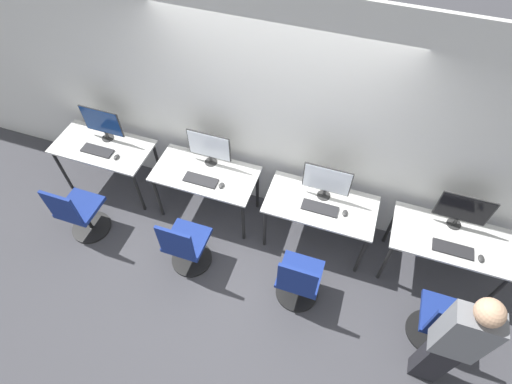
{
  "coord_description": "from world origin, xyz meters",
  "views": [
    {
      "loc": [
        0.86,
        -2.4,
        4.27
      ],
      "look_at": [
        0.0,
        0.12,
        0.89
      ],
      "focal_mm": 28.0,
      "sensor_mm": 36.0,
      "label": 1
    }
  ],
  "objects": [
    {
      "name": "wall_back",
      "position": [
        0.0,
        0.75,
        1.4
      ],
      "size": [
        12.0,
        0.05,
        2.8
      ],
      "color": "silver",
      "rests_on": "ground_plane"
    },
    {
      "name": "keyboard_far_left",
      "position": [
        -2.09,
        0.21,
        0.75
      ],
      "size": [
        0.4,
        0.15,
        0.02
      ],
      "color": "#262628",
      "rests_on": "desk_far_left"
    },
    {
      "name": "monitor_far_left",
      "position": [
        -2.09,
        0.46,
        1.0
      ],
      "size": [
        0.52,
        0.15,
        0.46
      ],
      "color": "#2D2D2D",
      "rests_on": "desk_far_left"
    },
    {
      "name": "office_chair_left",
      "position": [
        -0.62,
        -0.49,
        0.38
      ],
      "size": [
        0.48,
        0.48,
        0.92
      ],
      "color": "black",
      "rests_on": "ground_plane"
    },
    {
      "name": "desk_far_right",
      "position": [
        2.09,
        0.31,
        0.66
      ],
      "size": [
        1.22,
        0.62,
        0.74
      ],
      "color": "silver",
      "rests_on": "ground_plane"
    },
    {
      "name": "monitor_left",
      "position": [
        -0.7,
        0.49,
        1.0
      ],
      "size": [
        0.52,
        0.15,
        0.46
      ],
      "color": "#2D2D2D",
      "rests_on": "desk_left"
    },
    {
      "name": "desk_far_left",
      "position": [
        -2.09,
        0.31,
        0.66
      ],
      "size": [
        1.22,
        0.62,
        0.74
      ],
      "color": "silver",
      "rests_on": "ground_plane"
    },
    {
      "name": "mouse_right",
      "position": [
        0.97,
        0.26,
        0.76
      ],
      "size": [
        0.06,
        0.09,
        0.03
      ],
      "color": "#333333",
      "rests_on": "desk_right"
    },
    {
      "name": "office_chair_far_left",
      "position": [
        -2.02,
        -0.49,
        0.38
      ],
      "size": [
        0.48,
        0.48,
        0.92
      ],
      "color": "black",
      "rests_on": "ground_plane"
    },
    {
      "name": "mouse_far_right",
      "position": [
        2.35,
        0.15,
        0.76
      ],
      "size": [
        0.06,
        0.09,
        0.03
      ],
      "color": "#333333",
      "rests_on": "desk_far_right"
    },
    {
      "name": "keyboard_right",
      "position": [
        0.7,
        0.24,
        0.75
      ],
      "size": [
        0.4,
        0.15,
        0.02
      ],
      "color": "#262628",
      "rests_on": "desk_right"
    },
    {
      "name": "desk_right",
      "position": [
        0.7,
        0.31,
        0.66
      ],
      "size": [
        1.22,
        0.62,
        0.74
      ],
      "color": "silver",
      "rests_on": "ground_plane"
    },
    {
      "name": "mouse_far_left",
      "position": [
        -1.8,
        0.19,
        0.76
      ],
      "size": [
        0.06,
        0.09,
        0.03
      ],
      "color": "#333333",
      "rests_on": "desk_far_left"
    },
    {
      "name": "office_chair_right",
      "position": [
        0.68,
        -0.49,
        0.38
      ],
      "size": [
        0.48,
        0.48,
        0.92
      ],
      "color": "black",
      "rests_on": "ground_plane"
    },
    {
      "name": "person_far_right",
      "position": [
        2.08,
        -0.85,
        0.89
      ],
      "size": [
        0.36,
        0.21,
        1.63
      ],
      "color": "#232328",
      "rests_on": "ground_plane"
    },
    {
      "name": "desk_left",
      "position": [
        -0.7,
        0.31,
        0.66
      ],
      "size": [
        1.22,
        0.62,
        0.74
      ],
      "color": "silver",
      "rests_on": "ground_plane"
    },
    {
      "name": "office_chair_far_right",
      "position": [
        2.13,
        -0.48,
        0.38
      ],
      "size": [
        0.48,
        0.48,
        0.92
      ],
      "color": "black",
      "rests_on": "ground_plane"
    },
    {
      "name": "keyboard_far_right",
      "position": [
        2.09,
        0.17,
        0.75
      ],
      "size": [
        0.4,
        0.15,
        0.02
      ],
      "color": "#262628",
      "rests_on": "desk_far_right"
    },
    {
      "name": "monitor_far_right",
      "position": [
        2.09,
        0.5,
        1.0
      ],
      "size": [
        0.52,
        0.15,
        0.46
      ],
      "color": "#2D2D2D",
      "rests_on": "desk_far_right"
    },
    {
      "name": "keyboard_left",
      "position": [
        -0.7,
        0.19,
        0.75
      ],
      "size": [
        0.4,
        0.15,
        0.02
      ],
      "color": "#262628",
      "rests_on": "desk_left"
    },
    {
      "name": "monitor_right",
      "position": [
        0.7,
        0.43,
        1.0
      ],
      "size": [
        0.52,
        0.15,
        0.46
      ],
      "color": "#2D2D2D",
      "rests_on": "desk_right"
    },
    {
      "name": "ground_plane",
      "position": [
        0.0,
        0.0,
        0.0
      ],
      "size": [
        20.0,
        20.0,
        0.0
      ],
      "primitive_type": "plane",
      "color": "#3D3D42"
    },
    {
      "name": "mouse_left",
      "position": [
        -0.44,
        0.19,
        0.76
      ],
      "size": [
        0.06,
        0.09,
        0.03
      ],
      "color": "#333333",
      "rests_on": "desk_left"
    }
  ]
}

